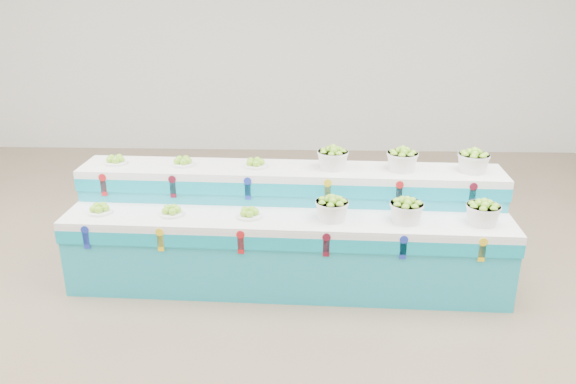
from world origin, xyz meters
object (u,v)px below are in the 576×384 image
object	(u,v)px
display_stand	(288,228)
basket_upper_right	(473,161)
plate_upper_mid	(183,161)
basket_lower_left	(332,208)

from	to	relation	value
display_stand	basket_upper_right	distance (m)	1.80
plate_upper_mid	basket_upper_right	world-z (taller)	basket_upper_right
basket_lower_left	basket_upper_right	distance (m)	1.40
display_stand	basket_lower_left	size ratio (longest dim) A/B	13.81
plate_upper_mid	display_stand	bearing A→B (deg)	-15.64
display_stand	plate_upper_mid	bearing A→B (deg)	166.39
basket_upper_right	display_stand	bearing A→B (deg)	-173.67
basket_upper_right	plate_upper_mid	bearing A→B (deg)	177.97
display_stand	basket_lower_left	bearing A→B (deg)	-31.75
basket_upper_right	basket_lower_left	bearing A→B (deg)	-160.97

